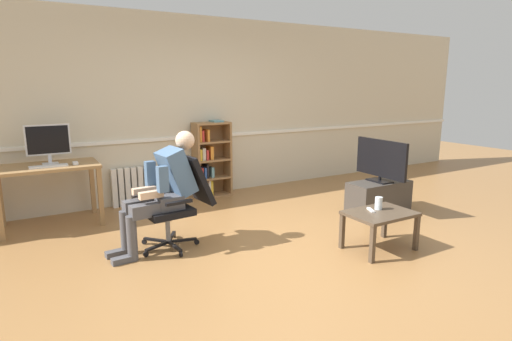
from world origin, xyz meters
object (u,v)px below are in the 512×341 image
(keyboard, at_px, (49,166))
(radiator, at_px, (140,185))
(bookshelf, at_px, (209,161))
(tv_stand, at_px, (379,197))
(computer_desk, at_px, (48,174))
(computer_mouse, at_px, (75,163))
(person_seated, at_px, (163,188))
(imac_monitor, at_px, (48,141))
(drinking_glass, at_px, (379,203))
(spare_remote, at_px, (371,210))
(coffee_table, at_px, (380,217))
(tv_screen, at_px, (381,160))
(office_chair, at_px, (180,198))

(keyboard, height_order, radiator, keyboard)
(bookshelf, distance_m, tv_stand, 2.54)
(computer_desk, xyz_separation_m, tv_stand, (3.83, -1.67, -0.43))
(computer_mouse, distance_m, person_seated, 1.46)
(imac_monitor, bearing_deg, person_seated, -58.24)
(drinking_glass, bearing_deg, radiator, 121.53)
(computer_mouse, distance_m, spare_remote, 3.49)
(coffee_table, xyz_separation_m, spare_remote, (-0.06, 0.08, 0.07))
(bookshelf, xyz_separation_m, radiator, (-1.04, 0.10, -0.28))
(computer_mouse, relative_size, spare_remote, 0.67)
(computer_desk, distance_m, tv_stand, 4.20)
(computer_desk, distance_m, spare_remote, 3.78)
(computer_desk, xyz_separation_m, computer_mouse, (0.30, -0.12, 0.13))
(computer_desk, height_order, tv_screen, tv_screen)
(computer_mouse, bearing_deg, imac_monitor, 142.69)
(computer_mouse, height_order, office_chair, office_chair)
(tv_screen, bearing_deg, computer_desk, 67.69)
(imac_monitor, xyz_separation_m, tv_stand, (3.79, -1.74, -0.81))
(tv_stand, distance_m, coffee_table, 1.30)
(tv_screen, bearing_deg, person_seated, 86.16)
(computer_mouse, xyz_separation_m, bookshelf, (1.94, 0.41, -0.22))
(radiator, bearing_deg, coffee_table, -59.89)
(person_seated, distance_m, drinking_glass, 2.27)
(office_chair, xyz_separation_m, spare_remote, (1.69, -1.08, -0.11))
(tv_stand, height_order, tv_screen, tv_screen)
(tv_screen, bearing_deg, keyboard, 69.43)
(bookshelf, bearing_deg, drinking_glass, -75.47)
(person_seated, bearing_deg, tv_screen, 79.76)
(imac_monitor, distance_m, office_chair, 1.91)
(keyboard, xyz_separation_m, office_chair, (1.15, -1.26, -0.24))
(person_seated, xyz_separation_m, spare_remote, (1.88, -1.07, -0.24))
(bookshelf, distance_m, spare_remote, 2.84)
(office_chair, xyz_separation_m, tv_screen, (2.68, -0.27, 0.21))
(computer_desk, distance_m, imac_monitor, 0.40)
(computer_desk, bearing_deg, person_seated, -55.70)
(bookshelf, relative_size, office_chair, 1.20)
(office_chair, relative_size, person_seated, 0.79)
(radiator, bearing_deg, person_seated, -97.21)
(imac_monitor, relative_size, bookshelf, 0.43)
(computer_mouse, height_order, bookshelf, bookshelf)
(bookshelf, relative_size, person_seated, 0.95)
(drinking_glass, bearing_deg, office_chair, 148.94)
(spare_remote, bearing_deg, tv_screen, 64.94)
(bookshelf, bearing_deg, keyboard, -169.13)
(imac_monitor, height_order, drinking_glass, imac_monitor)
(tv_stand, bearing_deg, tv_screen, -1.16)
(imac_monitor, height_order, person_seated, imac_monitor)
(office_chair, bearing_deg, tv_stand, 79.04)
(imac_monitor, relative_size, keyboard, 1.20)
(computer_desk, height_order, person_seated, person_seated)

